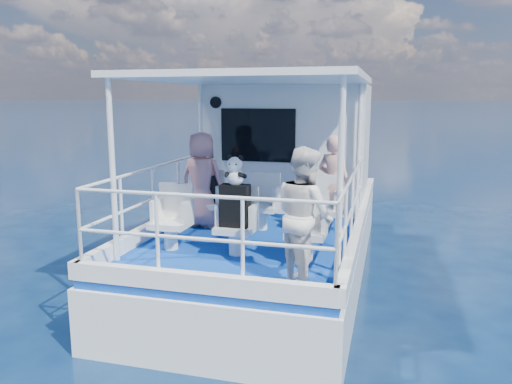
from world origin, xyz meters
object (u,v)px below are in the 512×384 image
passenger_stbd_aft (305,216)px  passenger_port_fwd (202,180)px  backpack_center (235,206)px  panda (235,170)px

passenger_stbd_aft → passenger_port_fwd: bearing=5.1°
passenger_port_fwd → backpack_center: 1.58m
passenger_port_fwd → backpack_center: (0.93, -1.27, -0.09)m
backpack_center → panda: panda is taller
passenger_stbd_aft → panda: size_ratio=4.04×
passenger_port_fwd → passenger_stbd_aft: passenger_stbd_aft is taller
passenger_stbd_aft → panda: passenger_stbd_aft is taller
passenger_stbd_aft → backpack_center: bearing=15.9°
panda → passenger_stbd_aft: bearing=-34.1°
passenger_port_fwd → backpack_center: size_ratio=2.75×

